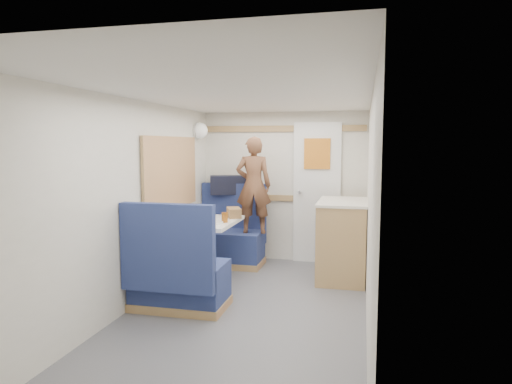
% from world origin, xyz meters
% --- Properties ---
extents(floor, '(4.50, 4.50, 0.00)m').
position_xyz_m(floor, '(0.00, 0.00, 0.00)').
color(floor, '#515156').
rests_on(floor, ground).
extents(ceiling, '(4.50, 4.50, 0.00)m').
position_xyz_m(ceiling, '(0.00, 0.00, 2.00)').
color(ceiling, silver).
rests_on(ceiling, wall_back).
extents(wall_back, '(2.20, 0.02, 2.00)m').
position_xyz_m(wall_back, '(0.00, 2.25, 1.00)').
color(wall_back, silver).
rests_on(wall_back, floor).
extents(wall_left, '(0.02, 4.50, 2.00)m').
position_xyz_m(wall_left, '(-1.10, 0.00, 1.00)').
color(wall_left, silver).
rests_on(wall_left, floor).
extents(wall_right, '(0.02, 4.50, 2.00)m').
position_xyz_m(wall_right, '(1.10, 0.00, 1.00)').
color(wall_right, silver).
rests_on(wall_right, floor).
extents(oak_trim_low, '(2.15, 0.02, 0.08)m').
position_xyz_m(oak_trim_low, '(0.00, 2.23, 0.85)').
color(oak_trim_low, '#A7774B').
rests_on(oak_trim_low, wall_back).
extents(oak_trim_high, '(2.15, 0.02, 0.08)m').
position_xyz_m(oak_trim_high, '(0.00, 2.23, 1.78)').
color(oak_trim_high, '#A7774B').
rests_on(oak_trim_high, wall_back).
extents(side_window, '(0.04, 1.30, 0.72)m').
position_xyz_m(side_window, '(-1.08, 1.00, 1.25)').
color(side_window, '#B0B99D').
rests_on(side_window, wall_left).
extents(rear_door, '(0.62, 0.12, 1.86)m').
position_xyz_m(rear_door, '(0.45, 2.22, 0.97)').
color(rear_door, white).
rests_on(rear_door, wall_back).
extents(dinette_table, '(0.62, 0.92, 0.72)m').
position_xyz_m(dinette_table, '(-0.65, 1.00, 0.57)').
color(dinette_table, white).
rests_on(dinette_table, floor).
extents(bench_far, '(0.90, 0.59, 1.05)m').
position_xyz_m(bench_far, '(-0.65, 1.86, 0.30)').
color(bench_far, navy).
rests_on(bench_far, floor).
extents(bench_near, '(0.90, 0.59, 1.05)m').
position_xyz_m(bench_near, '(-0.65, 0.14, 0.30)').
color(bench_near, navy).
rests_on(bench_near, floor).
extents(ledge, '(0.90, 0.14, 0.04)m').
position_xyz_m(ledge, '(-0.65, 2.12, 0.88)').
color(ledge, '#A7774B').
rests_on(ledge, bench_far).
extents(dome_light, '(0.20, 0.20, 0.20)m').
position_xyz_m(dome_light, '(-1.04, 1.85, 1.75)').
color(dome_light, white).
rests_on(dome_light, wall_left).
extents(galley_counter, '(0.57, 0.92, 0.92)m').
position_xyz_m(galley_counter, '(0.82, 1.55, 0.47)').
color(galley_counter, '#A7774B').
rests_on(galley_counter, floor).
extents(person, '(0.49, 0.36, 1.22)m').
position_xyz_m(person, '(-0.30, 1.76, 1.06)').
color(person, brown).
rests_on(person, bench_far).
extents(duffel_bag, '(0.57, 0.41, 0.25)m').
position_xyz_m(duffel_bag, '(-0.72, 2.12, 1.02)').
color(duffel_bag, black).
rests_on(duffel_bag, ledge).
extents(tray, '(0.28, 0.36, 0.02)m').
position_xyz_m(tray, '(-0.57, 0.91, 0.73)').
color(tray, white).
rests_on(tray, dinette_table).
extents(orange_fruit, '(0.07, 0.07, 0.07)m').
position_xyz_m(orange_fruit, '(-0.58, 0.81, 0.77)').
color(orange_fruit, orange).
rests_on(orange_fruit, tray).
extents(cheese_block, '(0.13, 0.10, 0.04)m').
position_xyz_m(cheese_block, '(-0.56, 0.75, 0.76)').
color(cheese_block, '#F0DF8B').
rests_on(cheese_block, tray).
extents(wine_glass, '(0.08, 0.08, 0.17)m').
position_xyz_m(wine_glass, '(-0.80, 0.89, 0.84)').
color(wine_glass, white).
rests_on(wine_glass, dinette_table).
extents(tumbler_left, '(0.06, 0.06, 0.10)m').
position_xyz_m(tumbler_left, '(-0.75, 0.62, 0.77)').
color(tumbler_left, white).
rests_on(tumbler_left, dinette_table).
extents(tumbler_mid, '(0.07, 0.07, 0.11)m').
position_xyz_m(tumbler_mid, '(-0.77, 1.38, 0.78)').
color(tumbler_mid, white).
rests_on(tumbler_mid, dinette_table).
extents(tumbler_right, '(0.07, 0.07, 0.11)m').
position_xyz_m(tumbler_right, '(-0.60, 0.96, 0.78)').
color(tumbler_right, white).
rests_on(tumbler_right, dinette_table).
extents(beer_glass, '(0.07, 0.07, 0.11)m').
position_xyz_m(beer_glass, '(-0.43, 0.93, 0.77)').
color(beer_glass, '#904D15').
rests_on(beer_glass, dinette_table).
extents(pepper_grinder, '(0.03, 0.03, 0.09)m').
position_xyz_m(pepper_grinder, '(-0.65, 0.95, 0.76)').
color(pepper_grinder, black).
rests_on(pepper_grinder, dinette_table).
extents(salt_grinder, '(0.04, 0.04, 0.10)m').
position_xyz_m(salt_grinder, '(-0.64, 0.86, 0.77)').
color(salt_grinder, white).
rests_on(salt_grinder, dinette_table).
extents(bread_loaf, '(0.24, 0.30, 0.11)m').
position_xyz_m(bread_loaf, '(-0.43, 1.30, 0.78)').
color(bread_loaf, brown).
rests_on(bread_loaf, dinette_table).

